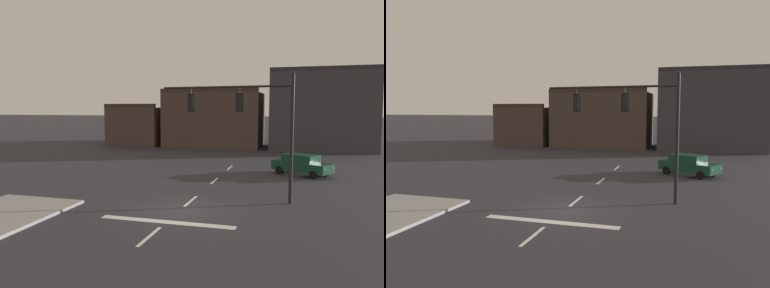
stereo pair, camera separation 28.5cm
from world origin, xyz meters
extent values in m
plane|color=#2B2B30|center=(0.00, 0.00, 0.00)|extent=(400.00, 400.00, 0.00)
cube|color=silver|center=(0.00, -2.00, 0.00)|extent=(6.40, 0.50, 0.01)
cube|color=silver|center=(0.00, -4.00, 0.00)|extent=(0.16, 2.40, 0.01)
cube|color=silver|center=(0.00, 2.00, 0.00)|extent=(0.16, 2.40, 0.01)
cube|color=silver|center=(0.00, 8.00, 0.00)|extent=(0.16, 2.40, 0.01)
cube|color=silver|center=(0.00, 14.00, 0.00)|extent=(0.16, 2.40, 0.01)
cylinder|color=black|center=(5.32, 2.92, 3.46)|extent=(0.20, 0.20, 6.91)
cylinder|color=black|center=(1.64, 3.15, 6.32)|extent=(7.36, 0.58, 0.12)
sphere|color=black|center=(5.32, 2.92, 6.96)|extent=(0.18, 0.18, 0.18)
cylinder|color=#56565B|center=(2.49, 3.10, 6.08)|extent=(0.03, 0.03, 0.35)
cube|color=black|center=(2.49, 3.10, 5.46)|extent=(0.31, 0.26, 0.90)
sphere|color=red|center=(2.50, 3.23, 5.74)|extent=(0.20, 0.20, 0.20)
sphere|color=#2D2314|center=(2.50, 3.23, 5.46)|extent=(0.20, 0.20, 0.20)
sphere|color=black|center=(2.50, 3.23, 5.18)|extent=(0.20, 0.20, 0.20)
cube|color=black|center=(2.49, 3.08, 5.46)|extent=(0.42, 0.06, 1.02)
cylinder|color=#56565B|center=(-0.34, 3.27, 6.08)|extent=(0.03, 0.03, 0.35)
cube|color=black|center=(-0.34, 3.27, 5.46)|extent=(0.31, 0.26, 0.90)
sphere|color=red|center=(-0.33, 3.40, 5.74)|extent=(0.20, 0.20, 0.20)
sphere|color=#2D2314|center=(-0.33, 3.40, 5.46)|extent=(0.20, 0.20, 0.20)
sphere|color=black|center=(-0.33, 3.40, 5.18)|extent=(0.20, 0.20, 0.20)
cube|color=black|center=(-0.34, 3.26, 5.46)|extent=(0.42, 0.06, 1.02)
cube|color=#143D28|center=(5.96, 11.94, 0.70)|extent=(4.69, 3.83, 0.70)
cube|color=#143D28|center=(5.83, 12.02, 1.33)|extent=(2.94, 2.65, 0.56)
cube|color=#2D3842|center=(6.49, 11.62, 1.31)|extent=(1.00, 1.43, 0.47)
cube|color=#2D3842|center=(4.84, 12.63, 1.31)|extent=(0.98, 1.41, 0.46)
cylinder|color=black|center=(7.64, 11.91, 0.32)|extent=(0.66, 0.52, 0.64)
cylinder|color=black|center=(6.76, 10.46, 0.32)|extent=(0.66, 0.52, 0.64)
cylinder|color=black|center=(5.17, 13.42, 0.32)|extent=(0.66, 0.52, 0.64)
cylinder|color=black|center=(4.28, 11.97, 0.32)|extent=(0.66, 0.52, 0.64)
sphere|color=silver|center=(8.12, 11.29, 0.75)|extent=(0.16, 0.16, 0.16)
sphere|color=silver|center=(7.52, 10.31, 0.75)|extent=(0.16, 0.16, 0.16)
cube|color=maroon|center=(4.10, 13.08, 0.78)|extent=(0.75, 1.19, 0.12)
cube|color=#473833|center=(-15.86, 32.58, 2.57)|extent=(7.11, 10.28, 5.14)
cube|color=#3A2B26|center=(-15.86, 27.74, 5.39)|extent=(7.11, 0.60, 0.50)
cube|color=#473833|center=(-5.27, 31.88, 3.51)|extent=(12.31, 8.89, 7.03)
cube|color=#3A2B26|center=(-5.27, 27.74, 7.28)|extent=(12.31, 0.60, 0.50)
cube|color=#38383D|center=(8.24, 31.50, 4.65)|extent=(12.14, 8.12, 9.30)
cube|color=#2B2B30|center=(8.24, 27.74, 9.55)|extent=(12.14, 0.60, 0.50)
camera|label=1|loc=(5.74, -17.73, 5.19)|focal=35.29mm
camera|label=2|loc=(6.01, -17.65, 5.19)|focal=35.29mm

